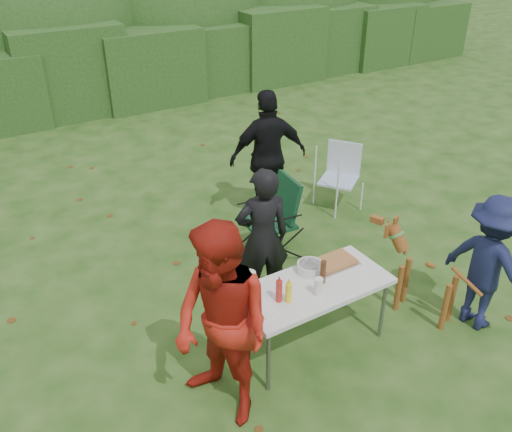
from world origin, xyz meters
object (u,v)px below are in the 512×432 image
ketchup_bottle (279,291)px  paper_towel_roll (249,284)px  camping_chair (269,219)px  lawn_chair (339,178)px  dog (428,277)px  mustard_bottle (289,293)px  person_black_puffy (268,156)px  beer_bottle (323,272)px  child (489,264)px  person_red_jacket (222,327)px  folding_table (313,289)px  person_cook (262,238)px

ketchup_bottle → paper_towel_roll: (-0.19, 0.20, 0.02)m
camping_chair → paper_towel_roll: camping_chair is taller
lawn_chair → dog: bearing=36.7°
camping_chair → mustard_bottle: size_ratio=5.12×
person_black_puffy → camping_chair: (-0.52, -0.84, -0.40)m
mustard_bottle → beer_bottle: beer_bottle is taller
child → paper_towel_roll: 2.45m
lawn_chair → person_red_jacket: bearing=1.4°
person_black_puffy → lawn_chair: person_black_puffy is taller
person_black_puffy → beer_bottle: (-0.96, -2.45, -0.06)m
mustard_bottle → camping_chair: bearing=62.5°
camping_chair → paper_towel_roll: (-1.13, -1.43, 0.36)m
ketchup_bottle → mustard_bottle: bearing=-38.5°
child → camping_chair: bearing=22.2°
folding_table → lawn_chair: 2.98m
person_black_puffy → lawn_chair: 1.15m
camping_chair → lawn_chair: bearing=-155.2°
dog → camping_chair: camping_chair is taller
person_cook → mustard_bottle: (-0.33, -0.96, 0.04)m
folding_table → person_red_jacket: size_ratio=0.81×
child → dog: (-0.40, 0.38, -0.25)m
dog → folding_table: bearing=58.8°
dog → lawn_chair: bearing=-37.5°
person_black_puffy → dog: bearing=108.7°
lawn_chair → paper_towel_roll: paper_towel_roll is taller
person_black_puffy → dog: person_black_puffy is taller
person_red_jacket → lawn_chair: 4.01m
person_black_puffy → ketchup_bottle: 2.88m
ketchup_bottle → person_cook: bearing=66.4°
person_cook → mustard_bottle: bearing=87.1°
person_red_jacket → mustard_bottle: person_red_jacket is taller
camping_chair → paper_towel_roll: size_ratio=3.94×
child → camping_chair: 2.55m
dog → beer_bottle: beer_bottle is taller
person_cook → lawn_chair: person_cook is taller
dog → paper_towel_roll: paper_towel_roll is taller
person_cook → ketchup_bottle: bearing=82.4°
person_cook → beer_bottle: (0.11, -0.89, 0.06)m
ketchup_bottle → paper_towel_roll: 0.28m
person_cook → lawn_chair: (2.09, 1.25, -0.33)m
child → mustard_bottle: 2.13m
mustard_bottle → paper_towel_roll: (-0.26, 0.26, 0.03)m
lawn_chair → paper_towel_roll: bearing=0.7°
ketchup_bottle → paper_towel_roll: size_ratio=0.85×
folding_table → ketchup_bottle: (-0.41, -0.03, 0.16)m
mustard_bottle → ketchup_bottle: size_ratio=0.91×
folding_table → camping_chair: 1.70m
lawn_chair → ketchup_bottle: (-2.48, -2.16, 0.38)m
person_black_puffy → ketchup_bottle: size_ratio=8.32×
beer_bottle → folding_table: bearing=172.0°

